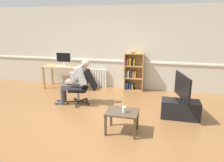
% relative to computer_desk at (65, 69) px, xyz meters
% --- Properties ---
extents(ground_plane, '(18.00, 18.00, 0.00)m').
position_rel_computer_desk_xyz_m(ground_plane, '(1.82, -2.15, -0.65)').
color(ground_plane, brown).
extents(back_wall, '(12.00, 0.13, 2.70)m').
position_rel_computer_desk_xyz_m(back_wall, '(1.82, 0.50, 0.69)').
color(back_wall, beige).
rests_on(back_wall, ground_plane).
extents(computer_desk, '(1.39, 0.63, 0.76)m').
position_rel_computer_desk_xyz_m(computer_desk, '(0.00, 0.00, 0.00)').
color(computer_desk, tan).
rests_on(computer_desk, ground_plane).
extents(imac_monitor, '(0.54, 0.14, 0.45)m').
position_rel_computer_desk_xyz_m(imac_monitor, '(-0.06, 0.08, 0.36)').
color(imac_monitor, silver).
rests_on(imac_monitor, computer_desk).
extents(keyboard, '(0.38, 0.12, 0.02)m').
position_rel_computer_desk_xyz_m(keyboard, '(-0.04, -0.14, 0.11)').
color(keyboard, silver).
rests_on(keyboard, computer_desk).
extents(computer_mouse, '(0.06, 0.10, 0.03)m').
position_rel_computer_desk_xyz_m(computer_mouse, '(0.27, -0.12, 0.12)').
color(computer_mouse, white).
rests_on(computer_mouse, computer_desk).
extents(bookshelf, '(0.62, 0.29, 1.27)m').
position_rel_computer_desk_xyz_m(bookshelf, '(2.29, 0.29, -0.05)').
color(bookshelf, '#AD7F4C').
rests_on(bookshelf, ground_plane).
extents(radiator, '(0.75, 0.08, 0.62)m').
position_rel_computer_desk_xyz_m(radiator, '(0.98, 0.39, -0.34)').
color(radiator, white).
rests_on(radiator, ground_plane).
extents(office_chair, '(0.83, 0.63, 0.96)m').
position_rel_computer_desk_xyz_m(office_chair, '(1.20, -1.29, -0.13)').
color(office_chair, black).
rests_on(office_chair, ground_plane).
extents(person_seated, '(0.97, 0.46, 1.23)m').
position_rel_computer_desk_xyz_m(person_seated, '(1.00, -1.32, 0.00)').
color(person_seated, '#4C4C51').
rests_on(person_seated, ground_plane).
extents(tv_stand, '(0.86, 0.42, 0.42)m').
position_rel_computer_desk_xyz_m(tv_stand, '(3.67, -1.59, -0.44)').
color(tv_stand, black).
rests_on(tv_stand, ground_plane).
extents(tv_screen, '(0.28, 0.94, 0.61)m').
position_rel_computer_desk_xyz_m(tv_screen, '(3.68, -1.59, 0.09)').
color(tv_screen, black).
rests_on(tv_screen, tv_stand).
extents(coffee_table, '(0.63, 0.49, 0.45)m').
position_rel_computer_desk_xyz_m(coffee_table, '(2.50, -2.57, -0.28)').
color(coffee_table, '#4C3D2D').
rests_on(coffee_table, ground_plane).
extents(drinking_glass, '(0.07, 0.07, 0.12)m').
position_rel_computer_desk_xyz_m(drinking_glass, '(2.55, -2.61, -0.15)').
color(drinking_glass, silver).
rests_on(drinking_glass, coffee_table).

